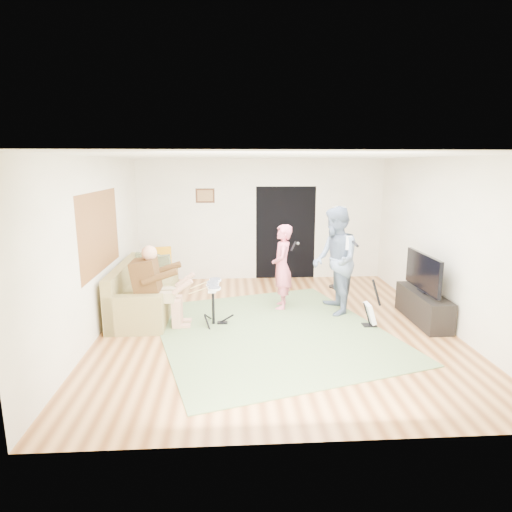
{
  "coord_description": "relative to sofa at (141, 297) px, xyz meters",
  "views": [
    {
      "loc": [
        -0.71,
        -6.55,
        2.58
      ],
      "look_at": [
        -0.29,
        0.3,
        1.1
      ],
      "focal_mm": 30.0,
      "sensor_mm": 36.0,
      "label": 1
    }
  ],
  "objects": [
    {
      "name": "floor",
      "position": [
        2.3,
        -0.77,
        -0.29
      ],
      "size": [
        6.0,
        6.0,
        0.0
      ],
      "primitive_type": "plane",
      "color": "brown",
      "rests_on": "ground"
    },
    {
      "name": "walls",
      "position": [
        2.3,
        -0.77,
        1.06
      ],
      "size": [
        5.5,
        6.0,
        2.7
      ],
      "primitive_type": null,
      "color": "white",
      "rests_on": "floor"
    },
    {
      "name": "ceiling",
      "position": [
        2.3,
        -0.77,
        2.41
      ],
      "size": [
        6.0,
        6.0,
        0.0
      ],
      "primitive_type": "plane",
      "rotation": [
        3.14,
        0.0,
        0.0
      ],
      "color": "white",
      "rests_on": "walls"
    },
    {
      "name": "window_blinds",
      "position": [
        -0.45,
        -0.57,
        1.26
      ],
      "size": [
        0.0,
        2.05,
        2.05
      ],
      "primitive_type": "plane",
      "rotation": [
        1.57,
        0.0,
        1.57
      ],
      "color": "#945B2D",
      "rests_on": "walls"
    },
    {
      "name": "doorway",
      "position": [
        2.85,
        2.22,
        0.76
      ],
      "size": [
        2.1,
        0.0,
        2.1
      ],
      "primitive_type": "plane",
      "rotation": [
        1.57,
        0.0,
        0.0
      ],
      "color": "black",
      "rests_on": "walls"
    },
    {
      "name": "picture_frame",
      "position": [
        1.05,
        2.22,
        1.61
      ],
      "size": [
        0.42,
        0.03,
        0.32
      ],
      "primitive_type": "cube",
      "color": "#3F2314",
      "rests_on": "walls"
    },
    {
      "name": "area_rug",
      "position": [
        2.22,
        -1.01,
        -0.29
      ],
      "size": [
        4.26,
        4.53,
        0.02
      ],
      "primitive_type": "cube",
      "rotation": [
        0.0,
        0.0,
        0.28
      ],
      "color": "#5C7547",
      "rests_on": "floor"
    },
    {
      "name": "sofa",
      "position": [
        0.0,
        0.0,
        0.0
      ],
      "size": [
        0.9,
        2.18,
        0.88
      ],
      "color": "olive",
      "rests_on": "floor"
    },
    {
      "name": "drummer",
      "position": [
        0.42,
        -0.65,
        0.23
      ],
      "size": [
        0.87,
        0.49,
        1.34
      ],
      "color": "#523317",
      "rests_on": "sofa"
    },
    {
      "name": "drum_kit",
      "position": [
        1.3,
        -0.65,
        0.02
      ],
      "size": [
        0.39,
        0.7,
        0.72
      ],
      "color": "black",
      "rests_on": "floor"
    },
    {
      "name": "singer",
      "position": [
        2.51,
        0.12,
        0.48
      ],
      "size": [
        0.43,
        0.6,
        1.54
      ],
      "primitive_type": "imported",
      "rotation": [
        0.0,
        0.0,
        -1.69
      ],
      "color": "#DF617A",
      "rests_on": "floor"
    },
    {
      "name": "microphone",
      "position": [
        2.71,
        0.12,
        0.86
      ],
      "size": [
        0.06,
        0.06,
        0.24
      ],
      "primitive_type": null,
      "color": "black",
      "rests_on": "singer"
    },
    {
      "name": "guitarist",
      "position": [
        3.4,
        -0.19,
        0.65
      ],
      "size": [
        0.71,
        0.92,
        1.88
      ],
      "primitive_type": "imported",
      "rotation": [
        0.0,
        0.0,
        -1.57
      ],
      "color": "slate",
      "rests_on": "floor"
    },
    {
      "name": "guitar_held",
      "position": [
        3.6,
        -0.19,
        0.99
      ],
      "size": [
        0.17,
        0.61,
        0.26
      ],
      "primitive_type": null,
      "rotation": [
        0.0,
        0.0,
        -0.09
      ],
      "color": "silver",
      "rests_on": "guitarist"
    },
    {
      "name": "guitar_spare",
      "position": [
        3.84,
        -0.89,
        -0.07
      ],
      "size": [
        0.28,
        0.26,
        0.79
      ],
      "color": "black",
      "rests_on": "floor"
    },
    {
      "name": "torchiere_lamp",
      "position": [
        3.84,
        1.37,
        0.89
      ],
      "size": [
        0.31,
        0.31,
        1.72
      ],
      "color": "black",
      "rests_on": "floor"
    },
    {
      "name": "dining_chair",
      "position": [
        0.22,
        1.39,
        0.03
      ],
      "size": [
        0.48,
        0.5,
        0.89
      ],
      "rotation": [
        0.0,
        0.0,
        0.3
      ],
      "color": "#D6C08B",
      "rests_on": "floor"
    },
    {
      "name": "tv_cabinet",
      "position": [
        4.8,
        -0.69,
        -0.04
      ],
      "size": [
        0.4,
        1.4,
        0.5
      ],
      "primitive_type": "cube",
      "color": "black",
      "rests_on": "floor"
    },
    {
      "name": "television",
      "position": [
        4.75,
        -0.69,
        0.56
      ],
      "size": [
        0.06,
        1.19,
        0.6
      ],
      "primitive_type": "cube",
      "color": "black",
      "rests_on": "tv_cabinet"
    }
  ]
}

